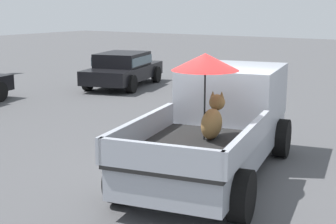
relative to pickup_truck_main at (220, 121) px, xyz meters
name	(u,v)px	position (x,y,z in m)	size (l,w,h in m)	color
ground_plane	(212,176)	(-0.46, -0.09, -0.96)	(80.00, 80.00, 0.00)	#4C4C4F
pickup_truck_main	(220,121)	(0.00, 0.00, 0.00)	(5.32, 3.05, 2.34)	black
parked_sedan_near	(123,68)	(6.94, 7.85, -0.22)	(4.61, 2.83, 1.33)	black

